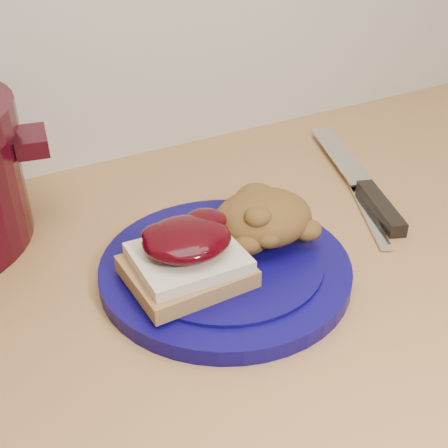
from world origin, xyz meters
TOP-DOWN VIEW (x-y plane):
  - plate at (-0.02, 1.47)m, footprint 0.29×0.29m
  - sandwich at (-0.07, 1.46)m, footprint 0.11×0.10m
  - stuffing_mound at (0.03, 1.48)m, footprint 0.12×0.10m
  - chef_knife at (0.22, 1.52)m, footprint 0.14×0.30m
  - butter_knife at (0.20, 1.49)m, footprint 0.09×0.16m

SIDE VIEW (x-z plane):
  - butter_knife at x=0.20m, z-range 0.90..0.91m
  - plate at x=-0.02m, z-range 0.90..0.92m
  - chef_knife at x=0.22m, z-range 0.90..0.92m
  - sandwich at x=-0.07m, z-range 0.92..0.97m
  - stuffing_mound at x=0.03m, z-range 0.92..0.98m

